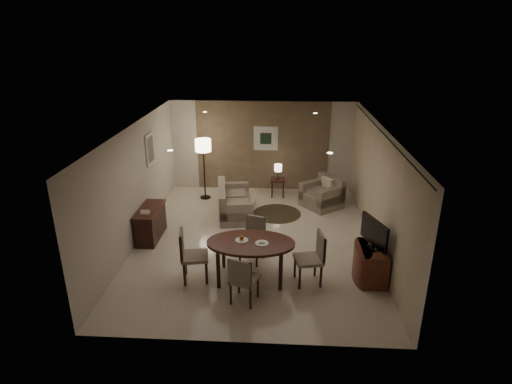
# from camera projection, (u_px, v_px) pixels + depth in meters

# --- Properties ---
(room_shell) EXTENTS (5.50, 7.00, 2.70)m
(room_shell) POSITION_uv_depth(u_px,v_px,m) (257.00, 181.00, 9.99)
(room_shell) COLOR beige
(room_shell) RESTS_ON ground
(taupe_accent) EXTENTS (3.96, 0.03, 2.70)m
(taupe_accent) POSITION_uv_depth(u_px,v_px,m) (262.00, 146.00, 12.86)
(taupe_accent) COLOR #79674B
(taupe_accent) RESTS_ON wall_back
(curtain_wall) EXTENTS (0.08, 6.70, 2.58)m
(curtain_wall) POSITION_uv_depth(u_px,v_px,m) (376.00, 191.00, 9.48)
(curtain_wall) COLOR beige
(curtain_wall) RESTS_ON wall_right
(curtain_rod) EXTENTS (0.03, 6.80, 0.03)m
(curtain_rod) POSITION_uv_depth(u_px,v_px,m) (382.00, 132.00, 9.00)
(curtain_rod) COLOR black
(curtain_rod) RESTS_ON wall_right
(art_back_frame) EXTENTS (0.72, 0.03, 0.72)m
(art_back_frame) POSITION_uv_depth(u_px,v_px,m) (266.00, 138.00, 12.74)
(art_back_frame) COLOR silver
(art_back_frame) RESTS_ON wall_back
(art_back_canvas) EXTENTS (0.34, 0.01, 0.34)m
(art_back_canvas) POSITION_uv_depth(u_px,v_px,m) (266.00, 139.00, 12.72)
(art_back_canvas) COLOR #1A301E
(art_back_canvas) RESTS_ON wall_back
(art_left_frame) EXTENTS (0.03, 0.60, 0.80)m
(art_left_frame) POSITION_uv_depth(u_px,v_px,m) (150.00, 149.00, 10.70)
(art_left_frame) COLOR silver
(art_left_frame) RESTS_ON wall_left
(art_left_canvas) EXTENTS (0.01, 0.46, 0.64)m
(art_left_canvas) POSITION_uv_depth(u_px,v_px,m) (151.00, 149.00, 10.70)
(art_left_canvas) COLOR gray
(art_left_canvas) RESTS_ON wall_left
(downlight_nl) EXTENTS (0.10, 0.10, 0.01)m
(downlight_nl) POSITION_uv_depth(u_px,v_px,m) (170.00, 150.00, 7.53)
(downlight_nl) COLOR white
(downlight_nl) RESTS_ON ceiling
(downlight_nr) EXTENTS (0.10, 0.10, 0.01)m
(downlight_nr) POSITION_uv_depth(u_px,v_px,m) (330.00, 153.00, 7.38)
(downlight_nr) COLOR white
(downlight_nr) RESTS_ON ceiling
(downlight_fl) EXTENTS (0.10, 0.10, 0.01)m
(downlight_fl) POSITION_uv_depth(u_px,v_px,m) (205.00, 112.00, 10.88)
(downlight_fl) COLOR white
(downlight_fl) RESTS_ON ceiling
(downlight_fr) EXTENTS (0.10, 0.10, 0.01)m
(downlight_fr) POSITION_uv_depth(u_px,v_px,m) (315.00, 113.00, 10.73)
(downlight_fr) COLOR white
(downlight_fr) RESTS_ON ceiling
(console_desk) EXTENTS (0.48, 1.20, 0.75)m
(console_desk) POSITION_uv_depth(u_px,v_px,m) (151.00, 223.00, 10.11)
(console_desk) COLOR #3E1D14
(console_desk) RESTS_ON floor
(telephone) EXTENTS (0.20, 0.14, 0.09)m
(telephone) POSITION_uv_depth(u_px,v_px,m) (145.00, 212.00, 9.67)
(telephone) COLOR white
(telephone) RESTS_ON console_desk
(tv_cabinet) EXTENTS (0.48, 0.90, 0.70)m
(tv_cabinet) POSITION_uv_depth(u_px,v_px,m) (372.00, 263.00, 8.45)
(tv_cabinet) COLOR #5A281B
(tv_cabinet) RESTS_ON floor
(flat_tv) EXTENTS (0.36, 0.85, 0.60)m
(flat_tv) POSITION_uv_depth(u_px,v_px,m) (374.00, 233.00, 8.21)
(flat_tv) COLOR black
(flat_tv) RESTS_ON tv_cabinet
(dining_table) EXTENTS (1.73, 1.08, 0.81)m
(dining_table) POSITION_uv_depth(u_px,v_px,m) (251.00, 260.00, 8.46)
(dining_table) COLOR #3E1D14
(dining_table) RESTS_ON floor
(chair_near) EXTENTS (0.58, 0.58, 0.95)m
(chair_near) POSITION_uv_depth(u_px,v_px,m) (244.00, 278.00, 7.72)
(chair_near) COLOR gray
(chair_near) RESTS_ON floor
(chair_far) EXTENTS (0.59, 0.59, 0.97)m
(chair_far) POSITION_uv_depth(u_px,v_px,m) (252.00, 241.00, 9.06)
(chair_far) COLOR gray
(chair_far) RESTS_ON floor
(chair_left) EXTENTS (0.59, 0.59, 1.06)m
(chair_left) POSITION_uv_depth(u_px,v_px,m) (195.00, 256.00, 8.38)
(chair_left) COLOR gray
(chair_left) RESTS_ON floor
(chair_right) EXTENTS (0.59, 0.59, 1.04)m
(chair_right) POSITION_uv_depth(u_px,v_px,m) (308.00, 259.00, 8.28)
(chair_right) COLOR gray
(chair_right) RESTS_ON floor
(plate_a) EXTENTS (0.26, 0.26, 0.02)m
(plate_a) POSITION_uv_depth(u_px,v_px,m) (242.00, 240.00, 8.36)
(plate_a) COLOR white
(plate_a) RESTS_ON dining_table
(plate_b) EXTENTS (0.26, 0.26, 0.02)m
(plate_b) POSITION_uv_depth(u_px,v_px,m) (262.00, 243.00, 8.25)
(plate_b) COLOR white
(plate_b) RESTS_ON dining_table
(fruit_apple) EXTENTS (0.09, 0.09, 0.09)m
(fruit_apple) POSITION_uv_depth(u_px,v_px,m) (242.00, 238.00, 8.34)
(fruit_apple) COLOR #B65114
(fruit_apple) RESTS_ON plate_a
(napkin) EXTENTS (0.12, 0.08, 0.03)m
(napkin) POSITION_uv_depth(u_px,v_px,m) (262.00, 242.00, 8.24)
(napkin) COLOR white
(napkin) RESTS_ON plate_b
(round_rug) EXTENTS (1.28, 1.28, 0.01)m
(round_rug) POSITION_uv_depth(u_px,v_px,m) (277.00, 213.00, 11.54)
(round_rug) COLOR #3C3621
(round_rug) RESTS_ON floor
(sofa) EXTENTS (1.81, 1.10, 0.80)m
(sofa) POSITION_uv_depth(u_px,v_px,m) (235.00, 200.00, 11.36)
(sofa) COLOR gray
(sofa) RESTS_ON floor
(armchair) EXTENTS (1.29, 1.30, 0.84)m
(armchair) POSITION_uv_depth(u_px,v_px,m) (322.00, 192.00, 11.85)
(armchair) COLOR gray
(armchair) RESTS_ON floor
(side_table) EXTENTS (0.42, 0.42, 0.53)m
(side_table) POSITION_uv_depth(u_px,v_px,m) (278.00, 188.00, 12.65)
(side_table) COLOR black
(side_table) RESTS_ON floor
(table_lamp) EXTENTS (0.22, 0.22, 0.50)m
(table_lamp) POSITION_uv_depth(u_px,v_px,m) (278.00, 171.00, 12.46)
(table_lamp) COLOR #FFEAC1
(table_lamp) RESTS_ON side_table
(floor_lamp) EXTENTS (0.45, 0.45, 1.77)m
(floor_lamp) POSITION_uv_depth(u_px,v_px,m) (204.00, 169.00, 12.28)
(floor_lamp) COLOR #FFE5B7
(floor_lamp) RESTS_ON floor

